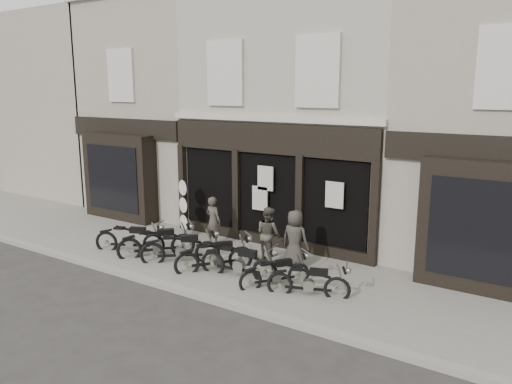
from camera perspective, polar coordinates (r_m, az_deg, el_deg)
The scene contains 17 objects.
ground_plane at distance 13.60m, azimuth -5.37°, elevation -9.55°, with size 90.00×90.00×0.00m, color #2D2B28.
pavement at distance 14.25m, azimuth -3.09°, elevation -8.26°, with size 30.00×4.20×0.12m, color slate.
kerb at distance 12.70m, azimuth -8.98°, elevation -10.91°, with size 30.00×0.25×0.13m, color gray.
central_building at distance 17.72m, azimuth 6.65°, elevation 8.91°, with size 7.30×6.22×8.34m.
neighbour_left at distance 21.32m, azimuth -9.02°, elevation 9.19°, with size 5.60×6.73×8.34m.
filler_left at distance 27.53m, azimuth -21.67°, elevation 9.18°, with size 11.00×6.00×8.20m, color gray.
motorcycle_0 at distance 15.55m, azimuth -14.12°, elevation -5.49°, with size 2.05×1.19×1.05m.
motorcycle_1 at distance 14.96m, azimuth -11.20°, elevation -5.98°, with size 1.67×1.90×1.09m.
motorcycle_2 at distance 14.31m, azimuth -8.56°, elevation -6.72°, with size 1.90×1.62×1.08m.
motorcycle_3 at distance 13.63m, azimuth -4.69°, elevation -7.62°, with size 1.54×1.88×1.05m.
motorcycle_4 at distance 13.11m, azimuth -1.92°, elevation -8.37°, with size 2.21×0.68×1.06m.
motorcycle_5 at distance 12.58m, azimuth 2.29°, elevation -9.53°, with size 1.30×1.67×0.92m.
motorcycle_6 at distance 12.06m, azimuth 6.10°, elevation -10.48°, with size 1.91×0.96×0.96m.
man_left at distance 15.58m, azimuth -4.91°, elevation -3.32°, with size 0.56×0.37×1.55m, color #3E3833.
man_centre at distance 14.16m, azimuth 1.43°, elevation -4.79°, with size 0.76×0.59×1.56m, color #454238.
man_right at distance 13.69m, azimuth 4.47°, elevation -5.34°, with size 0.78×0.51×1.60m, color #36322D.
advert_sign_post at distance 16.63m, azimuth -8.25°, elevation -2.03°, with size 0.49×0.32×2.07m.
Camera 1 is at (8.01, -9.83, 4.92)m, focal length 35.00 mm.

